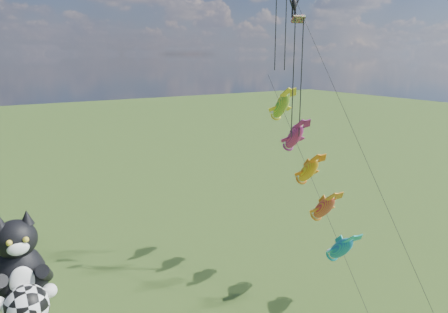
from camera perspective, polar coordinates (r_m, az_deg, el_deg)
cat_kite_rig at (r=19.42m, az=-25.00°, el=-14.34°), size 2.38×4.03×11.36m
fish_windsock_rig at (r=33.10m, az=10.97°, el=-1.87°), size 3.32×15.71×15.59m
parafoil_rig at (r=33.94m, az=9.37°, el=17.74°), size 1.96×17.54×25.81m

